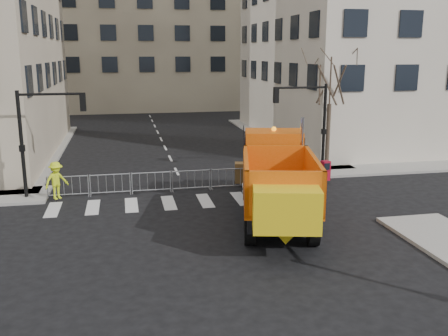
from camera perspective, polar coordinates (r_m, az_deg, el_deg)
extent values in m
plane|color=black|center=(19.52, -1.53, -8.45)|extent=(120.00, 120.00, 0.00)
cube|color=gray|center=(27.50, -4.64, -1.91)|extent=(64.00, 5.00, 0.15)
cube|color=gray|center=(70.13, -9.39, 16.84)|extent=(30.00, 18.00, 24.00)
cylinder|color=black|center=(26.23, -22.10, 2.31)|extent=(0.18, 0.18, 5.40)
cylinder|color=black|center=(30.09, 11.35, 4.29)|extent=(0.18, 0.18, 5.40)
cube|color=black|center=(21.83, 5.96, -3.15)|extent=(4.44, 8.61, 0.51)
cylinder|color=black|center=(24.76, 2.66, -2.24)|extent=(0.68, 1.32, 1.26)
cylinder|color=black|center=(24.92, 8.19, -2.26)|extent=(0.68, 1.32, 1.26)
cylinder|color=black|center=(20.49, 2.87, -5.53)|extent=(0.68, 1.32, 1.26)
cylinder|color=black|center=(20.69, 9.56, -5.52)|extent=(0.68, 1.32, 1.26)
cylinder|color=black|center=(19.09, 2.96, -6.95)|extent=(0.68, 1.32, 1.26)
cylinder|color=black|center=(19.30, 10.15, -6.92)|extent=(0.68, 1.32, 1.26)
cube|color=#CC530B|center=(25.18, 5.40, 0.92)|extent=(2.76, 2.33, 1.14)
cube|color=#CC530B|center=(23.59, 5.66, 1.79)|extent=(2.98, 2.38, 2.06)
cylinder|color=silver|center=(22.79, 8.84, 2.33)|extent=(0.16, 0.16, 2.74)
cube|color=#CC530B|center=(19.98, 6.37, -1.13)|extent=(3.93, 5.55, 1.89)
cube|color=yellow|center=(17.12, 7.16, -4.77)|extent=(2.49, 1.64, 1.49)
cube|color=brown|center=(27.32, 5.09, -0.57)|extent=(3.71, 1.48, 1.28)
imported|color=black|center=(26.89, 7.14, -0.69)|extent=(0.71, 0.64, 1.62)
imported|color=black|center=(27.12, 8.29, -0.53)|extent=(0.91, 0.75, 1.69)
imported|color=black|center=(26.57, 3.83, -0.54)|extent=(1.10, 1.06, 1.84)
imported|color=#D5EC1B|center=(25.64, -18.62, -1.35)|extent=(1.38, 1.25, 1.85)
cube|color=#A40C24|center=(28.53, 11.51, -0.29)|extent=(0.50, 0.46, 1.10)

